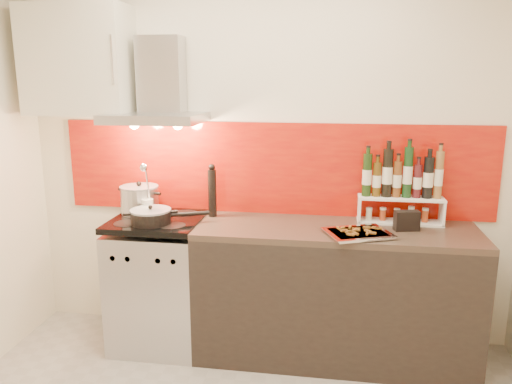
% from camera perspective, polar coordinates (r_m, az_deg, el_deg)
% --- Properties ---
extents(back_wall, '(3.40, 0.02, 2.60)m').
position_cam_1_polar(back_wall, '(3.48, 1.14, 4.04)').
color(back_wall, silver).
rests_on(back_wall, ground).
extents(backsplash, '(3.00, 0.02, 0.64)m').
position_cam_1_polar(backsplash, '(3.48, 1.93, 2.69)').
color(backsplash, '#9B0A08').
rests_on(backsplash, back_wall).
extents(range_stove, '(0.60, 0.60, 0.91)m').
position_cam_1_polar(range_stove, '(3.60, -10.90, -10.17)').
color(range_stove, '#B7B7BA').
rests_on(range_stove, ground).
extents(counter, '(1.80, 0.60, 0.90)m').
position_cam_1_polar(counter, '(3.40, 8.91, -11.29)').
color(counter, black).
rests_on(counter, ground).
extents(range_hood, '(0.62, 0.50, 0.61)m').
position_cam_1_polar(range_hood, '(3.45, -11.03, 11.12)').
color(range_hood, '#B7B7BA').
rests_on(range_hood, back_wall).
extents(upper_cabinet, '(0.70, 0.35, 0.72)m').
position_cam_1_polar(upper_cabinet, '(3.66, -19.61, 13.96)').
color(upper_cabinet, beige).
rests_on(upper_cabinet, back_wall).
extents(stock_pot, '(0.27, 0.27, 0.23)m').
position_cam_1_polar(stock_pot, '(3.58, -13.15, -0.83)').
color(stock_pot, '#B7B7BA').
rests_on(stock_pot, range_stove).
extents(saute_pan, '(0.49, 0.28, 0.12)m').
position_cam_1_polar(saute_pan, '(3.32, -11.80, -2.72)').
color(saute_pan, black).
rests_on(saute_pan, range_stove).
extents(utensil_jar, '(0.08, 0.12, 0.39)m').
position_cam_1_polar(utensil_jar, '(3.45, -12.36, -1.14)').
color(utensil_jar, silver).
rests_on(utensil_jar, range_stove).
extents(pepper_mill, '(0.06, 0.06, 0.37)m').
position_cam_1_polar(pepper_mill, '(3.43, -5.03, 0.09)').
color(pepper_mill, black).
rests_on(pepper_mill, counter).
extents(step_shelf, '(0.55, 0.15, 0.51)m').
position_cam_1_polar(step_shelf, '(3.38, 16.27, 0.47)').
color(step_shelf, white).
rests_on(step_shelf, counter).
extents(caddy_box, '(0.16, 0.10, 0.13)m').
position_cam_1_polar(caddy_box, '(3.27, 16.84, -3.21)').
color(caddy_box, black).
rests_on(caddy_box, counter).
extents(baking_tray, '(0.46, 0.41, 0.03)m').
position_cam_1_polar(baking_tray, '(3.10, 11.57, -4.62)').
color(baking_tray, silver).
rests_on(baking_tray, counter).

